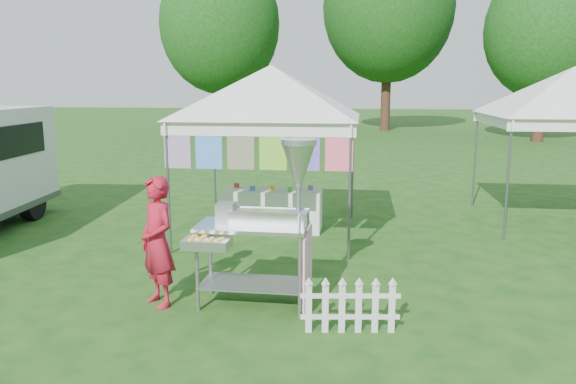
# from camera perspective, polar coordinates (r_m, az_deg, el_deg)

# --- Properties ---
(ground) EXTENTS (120.00, 120.00, 0.00)m
(ground) POSITION_cam_1_polar(r_m,az_deg,el_deg) (6.99, -6.21, -11.54)
(ground) COLOR #184714
(ground) RESTS_ON ground
(canopy_main) EXTENTS (4.24, 4.24, 3.45)m
(canopy_main) POSITION_cam_1_polar(r_m,az_deg,el_deg) (9.91, -1.74, 12.73)
(canopy_main) COLOR #59595E
(canopy_main) RESTS_ON ground
(canopy_right) EXTENTS (4.24, 4.24, 3.45)m
(canopy_right) POSITION_cam_1_polar(r_m,az_deg,el_deg) (11.96, 27.16, 11.25)
(canopy_right) COLOR #59595E
(canopy_right) RESTS_ON ground
(tree_left) EXTENTS (6.40, 6.40, 9.53)m
(tree_left) POSITION_cam_1_polar(r_m,az_deg,el_deg) (31.38, -6.91, 16.52)
(tree_left) COLOR #331B12
(tree_left) RESTS_ON ground
(tree_mid) EXTENTS (7.60, 7.60, 11.52)m
(tree_mid) POSITION_cam_1_polar(r_m,az_deg,el_deg) (34.61, 10.19, 18.05)
(tree_mid) COLOR #331B12
(tree_mid) RESTS_ON ground
(tree_right) EXTENTS (5.60, 5.60, 8.42)m
(tree_right) POSITION_cam_1_polar(r_m,az_deg,el_deg) (29.63, 24.74, 14.71)
(tree_right) COLOR #331B12
(tree_right) RESTS_ON ground
(donut_cart) EXTENTS (1.48, 0.98, 2.04)m
(donut_cart) POSITION_cam_1_polar(r_m,az_deg,el_deg) (6.64, -1.88, -1.84)
(donut_cart) COLOR gray
(donut_cart) RESTS_ON ground
(vendor) EXTENTS (0.69, 0.67, 1.59)m
(vendor) POSITION_cam_1_polar(r_m,az_deg,el_deg) (6.96, -13.14, -4.94)
(vendor) COLOR #A91429
(vendor) RESTS_ON ground
(picket_fence) EXTENTS (1.07, 0.16, 0.56)m
(picket_fence) POSITION_cam_1_polar(r_m,az_deg,el_deg) (6.22, 6.34, -11.58)
(picket_fence) COLOR silver
(picket_fence) RESTS_ON ground
(display_table) EXTENTS (1.80, 0.70, 0.76)m
(display_table) POSITION_cam_1_polar(r_m,az_deg,el_deg) (10.43, -1.59, -1.80)
(display_table) COLOR white
(display_table) RESTS_ON ground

